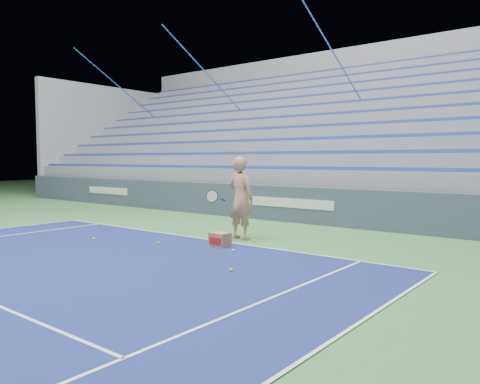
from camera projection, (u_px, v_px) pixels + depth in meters
name	position (u px, v px, depth m)	size (l,w,h in m)	color
sponsor_barrier	(289.00, 204.00, 14.43)	(30.00, 0.32, 1.10)	#3A4659
bleachers	(366.00, 149.00, 18.78)	(31.00, 9.15, 7.30)	gray
tennis_player	(241.00, 198.00, 11.24)	(0.99, 0.88, 1.99)	tan
ball_box	(220.00, 240.00, 10.29)	(0.43, 0.34, 0.32)	#967148
tennis_ball_0	(158.00, 243.00, 10.61)	(0.07, 0.07, 0.07)	#CEE02D
tennis_ball_1	(94.00, 239.00, 11.15)	(0.07, 0.07, 0.07)	#CEE02D
tennis_ball_2	(254.00, 240.00, 10.93)	(0.07, 0.07, 0.07)	#CEE02D
tennis_ball_3	(234.00, 251.00, 9.69)	(0.07, 0.07, 0.07)	#CEE02D
tennis_ball_4	(231.00, 270.00, 7.99)	(0.07, 0.07, 0.07)	#CEE02D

